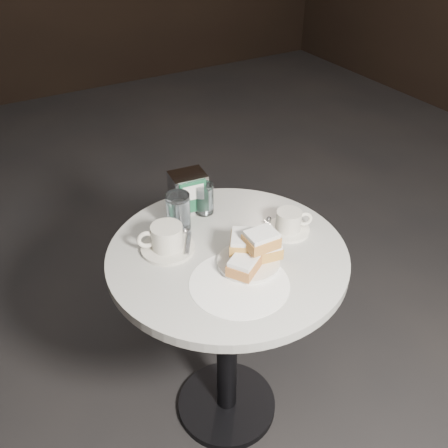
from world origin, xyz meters
TOP-DOWN VIEW (x-y plane):
  - ground at (0.00, 0.00)m, footprint 7.00×7.00m
  - cafe_table at (0.00, 0.00)m, footprint 0.70×0.70m
  - sugar_spill at (-0.04, -0.13)m, footprint 0.35×0.35m
  - beignet_plate at (0.03, -0.08)m, footprint 0.22×0.22m
  - coffee_cup_left at (-0.15, 0.10)m, footprint 0.19×0.19m
  - coffee_cup_right at (0.21, -0.00)m, footprint 0.17×0.17m
  - water_glass_left at (-0.07, 0.18)m, footprint 0.07×0.07m
  - water_glass_right at (0.04, 0.22)m, footprint 0.07×0.07m
  - napkin_dispenser at (0.01, 0.26)m, footprint 0.12×0.10m

SIDE VIEW (x-z plane):
  - ground at x=0.00m, z-range 0.00..0.00m
  - cafe_table at x=0.00m, z-range 0.17..0.92m
  - sugar_spill at x=-0.04m, z-range 0.74..0.75m
  - coffee_cup_right at x=0.21m, z-range 0.74..0.81m
  - coffee_cup_left at x=-0.15m, z-range 0.74..0.82m
  - beignet_plate at x=0.03m, z-range 0.73..0.84m
  - water_glass_right at x=0.04m, z-range 0.74..0.85m
  - water_glass_left at x=-0.07m, z-range 0.74..0.86m
  - napkin_dispenser at x=0.01m, z-range 0.75..0.87m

